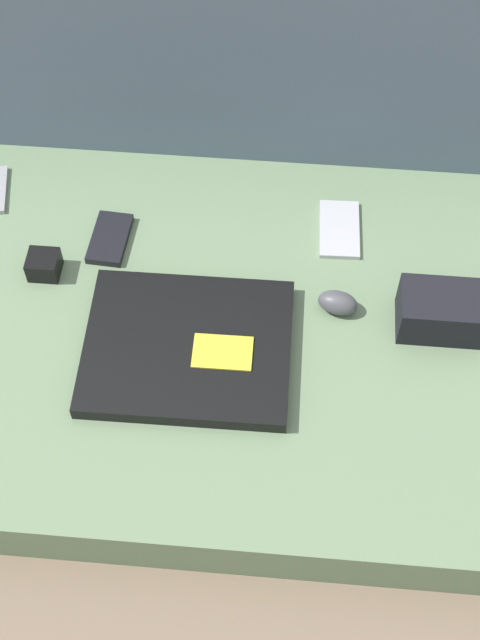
% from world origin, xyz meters
% --- Properties ---
extents(ground_plane, '(8.00, 8.00, 0.00)m').
position_xyz_m(ground_plane, '(0.00, 0.00, 0.00)').
color(ground_plane, '#7A6651').
extents(couch_seat, '(1.19, 0.72, 0.10)m').
position_xyz_m(couch_seat, '(0.00, 0.00, 0.05)').
color(couch_seat, slate).
rests_on(couch_seat, ground_plane).
extents(couch_backrest, '(1.19, 0.20, 0.53)m').
position_xyz_m(couch_backrest, '(0.00, 0.46, 0.27)').
color(couch_backrest, slate).
rests_on(couch_backrest, ground_plane).
extents(laptop, '(0.32, 0.26, 0.03)m').
position_xyz_m(laptop, '(-0.08, -0.05, 0.11)').
color(laptop, black).
rests_on(laptop, couch_seat).
extents(computer_mouse, '(0.07, 0.05, 0.04)m').
position_xyz_m(computer_mouse, '(0.15, 0.05, 0.12)').
color(computer_mouse, '#4C4C51').
rests_on(computer_mouse, couch_seat).
extents(phone_black, '(0.07, 0.11, 0.01)m').
position_xyz_m(phone_black, '(-0.23, 0.15, 0.11)').
color(phone_black, black).
rests_on(phone_black, couch_seat).
extents(phone_small, '(0.07, 0.12, 0.01)m').
position_xyz_m(phone_small, '(0.15, 0.21, 0.11)').
color(phone_small, '#B7B7BC').
rests_on(phone_small, couch_seat).
extents(camera_pouch, '(0.13, 0.08, 0.07)m').
position_xyz_m(camera_pouch, '(0.31, 0.03, 0.14)').
color(camera_pouch, black).
rests_on(camera_pouch, couch_seat).
extents(charger_brick, '(0.05, 0.05, 0.04)m').
position_xyz_m(charger_brick, '(-0.33, 0.08, 0.12)').
color(charger_brick, black).
rests_on(charger_brick, couch_seat).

